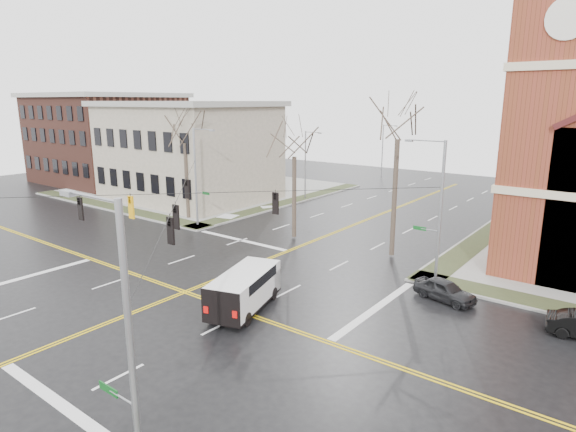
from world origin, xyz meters
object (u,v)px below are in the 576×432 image
Objects in this scene: tree_nw_far at (185,138)px; signal_pole_ne at (438,206)px; signal_pole_nw at (197,174)px; tree_nw_near at (294,151)px; streetlight_north_a at (306,162)px; signal_pole_se at (127,350)px; tree_ne at (398,131)px; parked_car_a at (445,290)px; streetlight_north_b at (383,149)px; cargo_van at (246,287)px.

signal_pole_ne is at bearing -3.13° from tree_nw_far.
signal_pole_nw is 10.08m from tree_nw_near.
tree_nw_near is (8.83, -14.26, 2.99)m from streetlight_north_a.
tree_nw_far is 1.08× the size of tree_nw_near.
tree_ne is at bearing 99.39° from signal_pole_se.
parked_car_a is 12.08m from tree_ne.
streetlight_north_b reaches higher than parked_car_a.
signal_pole_nw is at bearing -24.60° from tree_nw_far.
streetlight_north_a is 31.02m from parked_car_a.
streetlight_north_a is (-21.97, 16.50, -0.48)m from signal_pole_ne.
signal_pole_se is (0.00, -23.00, 0.00)m from signal_pole_ne.
tree_ne reaches higher than streetlight_north_a.
signal_pole_nw is at bearing 96.36° from parked_car_a.
signal_pole_ne is at bearing 90.00° from signal_pole_se.
tree_ne reaches higher than tree_nw_far.
streetlight_north_b is 46.28m from parked_car_a.
signal_pole_se is 63.43m from streetlight_north_b.
parked_car_a is (8.59, 7.91, -0.65)m from cargo_van.
streetlight_north_a is at bearing 143.10° from signal_pole_ne.
tree_ne is at bearing -62.35° from streetlight_north_b.
streetlight_north_b is 49.88m from cargo_van.
streetlight_north_b is (-21.97, 59.50, -0.48)m from signal_pole_se.
cargo_van is 1.63× the size of parked_car_a.
streetlight_north_a is at bearing -90.00° from streetlight_north_b.
signal_pole_nw is at bearing 180.00° from signal_pole_ne.
streetlight_north_a is (0.67, 16.50, -0.48)m from signal_pole_nw.
cargo_van is at bearing 145.93° from parked_car_a.
tree_nw_far is 21.56m from tree_ne.
signal_pole_nw is 1.12× the size of streetlight_north_a.
signal_pole_se reaches higher than cargo_van.
signal_pole_ne is 1.48× the size of cargo_van.
signal_pole_ne is 5.56m from parked_car_a.
parked_car_a is at bearing -39.29° from streetlight_north_a.
tree_nw_near is at bearing 3.77° from tree_nw_far.
tree_nw_near is (-13.14, 2.24, 2.51)m from signal_pole_ne.
signal_pole_ne reaches higher than streetlight_north_a.
streetlight_north_a is 0.72× the size of tree_nw_far.
streetlight_north_a is 31.50m from cargo_van.
tree_nw_far is at bearing 94.25° from parked_car_a.
cargo_van is 11.70m from parked_car_a.
streetlight_north_b is at bearing 44.42° from parked_car_a.
signal_pole_ne is 1.00× the size of signal_pole_nw.
signal_pole_se is 0.69× the size of tree_ne.
streetlight_north_b is at bearing 121.05° from signal_pole_ne.
signal_pole_nw is 4.57m from tree_nw_far.
streetlight_north_b is 35.51m from tree_nw_near.
signal_pole_se reaches higher than streetlight_north_a.
streetlight_north_a is 17.04m from tree_nw_near.
signal_pole_nw is 19.11m from tree_ne.
streetlight_north_b is 1.32× the size of cargo_van.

